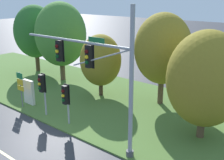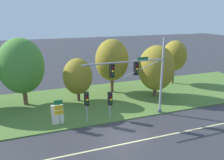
% 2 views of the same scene
% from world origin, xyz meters
% --- Properties ---
extents(ground_plane, '(160.00, 160.00, 0.00)m').
position_xyz_m(ground_plane, '(0.00, 0.00, 0.00)').
color(ground_plane, '#333338').
extents(lane_stripe, '(36.00, 0.16, 0.01)m').
position_xyz_m(lane_stripe, '(0.00, -1.20, 0.00)').
color(lane_stripe, beige).
rests_on(lane_stripe, ground).
extents(grass_verge, '(48.00, 11.50, 0.10)m').
position_xyz_m(grass_verge, '(0.00, 8.25, 0.05)').
color(grass_verge, '#517533').
rests_on(grass_verge, ground).
extents(traffic_signal_mast, '(8.30, 0.49, 7.71)m').
position_xyz_m(traffic_signal_mast, '(3.15, 2.87, 4.51)').
color(traffic_signal_mast, '#9EA0A5').
rests_on(traffic_signal_mast, grass_verge).
extents(pedestrian_signal_near_kerb, '(0.46, 0.55, 2.73)m').
position_xyz_m(pedestrian_signal_near_kerb, '(0.02, 3.23, 2.02)').
color(pedestrian_signal_near_kerb, '#9EA0A5').
rests_on(pedestrian_signal_near_kerb, grass_verge).
extents(pedestrian_signal_further_along, '(0.46, 0.55, 3.03)m').
position_xyz_m(pedestrian_signal_further_along, '(-2.29, 3.18, 2.28)').
color(pedestrian_signal_further_along, '#9EA0A5').
rests_on(pedestrian_signal_further_along, grass_verge).
extents(route_sign_post, '(0.79, 0.08, 2.69)m').
position_xyz_m(route_sign_post, '(-4.87, 3.11, 1.82)').
color(route_sign_post, slate).
rests_on(route_sign_post, grass_verge).
extents(tree_nearest_road, '(4.47, 4.47, 7.11)m').
position_xyz_m(tree_nearest_road, '(-12.65, 10.18, 4.40)').
color(tree_nearest_road, '#4C3823').
rests_on(tree_nearest_road, grass_verge).
extents(tree_left_of_mast, '(4.86, 4.86, 7.52)m').
position_xyz_m(tree_left_of_mast, '(-7.92, 9.70, 4.57)').
color(tree_left_of_mast, brown).
rests_on(tree_left_of_mast, grass_verge).
extents(tree_behind_signpost, '(3.37, 3.37, 5.11)m').
position_xyz_m(tree_behind_signpost, '(-2.02, 8.80, 3.09)').
color(tree_behind_signpost, '#423021').
rests_on(tree_behind_signpost, grass_verge).
extents(tree_mid_verge, '(4.23, 4.23, 6.93)m').
position_xyz_m(tree_mid_verge, '(2.72, 10.40, 4.36)').
color(tree_mid_verge, brown).
rests_on(tree_mid_verge, grass_verge).
extents(tree_tall_centre, '(4.41, 4.41, 6.34)m').
position_xyz_m(tree_tall_centre, '(7.32, 7.23, 3.68)').
color(tree_tall_centre, brown).
rests_on(tree_tall_centre, grass_verge).
extents(info_kiosk, '(1.10, 0.24, 1.90)m').
position_xyz_m(info_kiosk, '(-4.96, 3.82, 1.04)').
color(info_kiosk, silver).
rests_on(info_kiosk, grass_verge).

